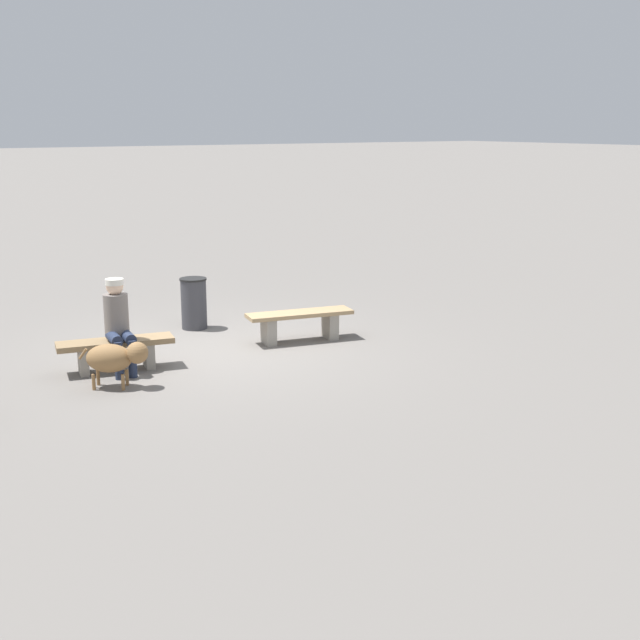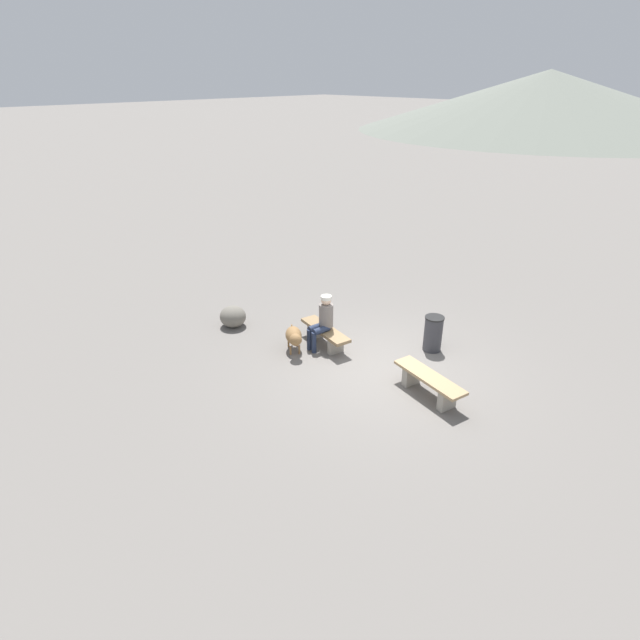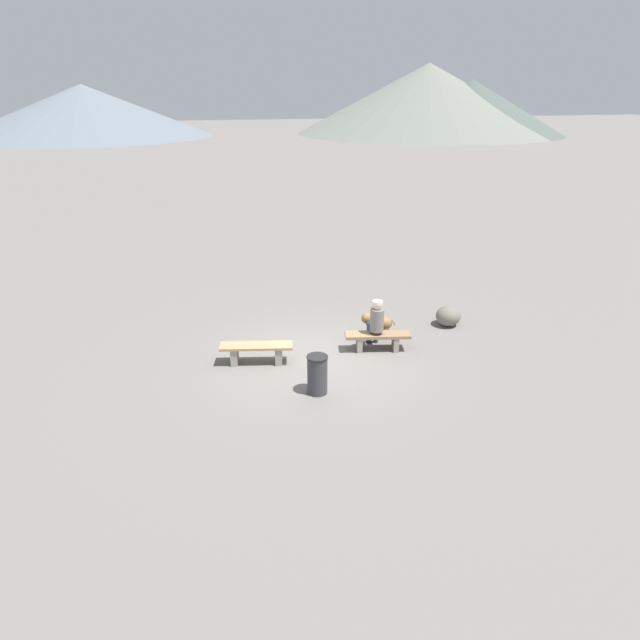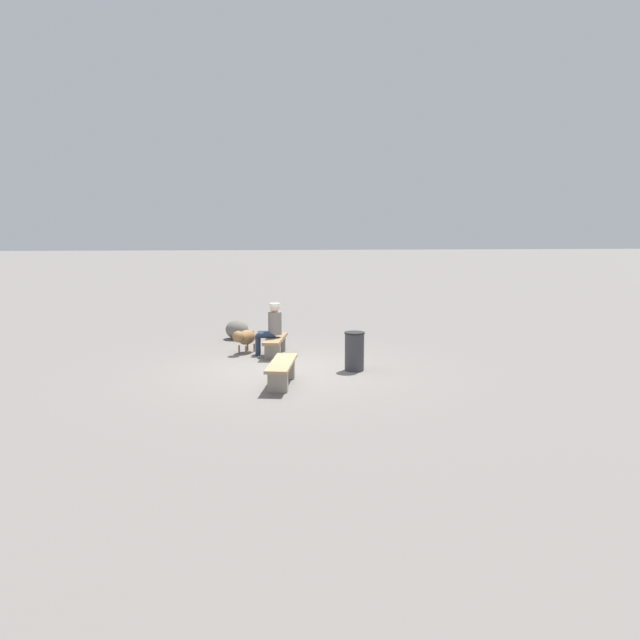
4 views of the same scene
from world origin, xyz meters
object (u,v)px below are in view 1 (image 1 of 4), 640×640
Objects in this scene: bench_left at (300,321)px; dog at (115,357)px; bench_right at (116,349)px; trash_bin at (194,303)px; seated_person at (118,319)px.

dog is at bearing 24.49° from bench_left.
bench_right is 2.45m from trash_bin.
trash_bin is at bearing 81.58° from dog.
bench_right is 1.25× the size of seated_person.
seated_person is at bearing 41.60° from trash_bin.
trash_bin is at bearing -45.85° from bench_left.
seated_person is 2.51m from trash_bin.
seated_person reaches higher than dog.
bench_right is (2.88, -0.06, -0.01)m from bench_left.
bench_left is 2.89m from seated_person.
bench_left is at bearing 121.57° from trash_bin.
trash_bin reaches higher than bench_right.
dog is 3.14m from trash_bin.
trash_bin is (-1.86, -1.65, -0.31)m from seated_person.
seated_person is at bearing 13.14° from bench_left.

